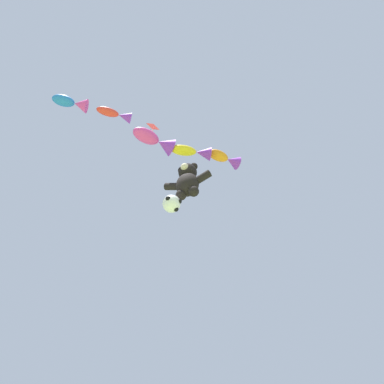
% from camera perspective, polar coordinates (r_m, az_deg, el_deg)
% --- Properties ---
extents(teddy_bear_kite, '(2.43, 1.07, 2.46)m').
position_cam_1_polar(teddy_bear_kite, '(14.40, -0.88, 2.18)').
color(teddy_bear_kite, black).
extents(soccer_ball_kite, '(0.89, 0.88, 0.81)m').
position_cam_1_polar(soccer_ball_kite, '(13.21, -3.89, -2.23)').
color(soccer_ball_kite, white).
extents(fish_kite_tangerine, '(1.77, 1.79, 0.78)m').
position_cam_1_polar(fish_kite_tangerine, '(16.82, 6.41, 6.35)').
color(fish_kite_tangerine, orange).
extents(fish_kite_goldfin, '(2.21, 1.66, 0.73)m').
position_cam_1_polar(fish_kite_goldfin, '(16.08, 0.25, 7.67)').
color(fish_kite_goldfin, yellow).
extents(fish_kite_magenta, '(2.12, 2.26, 0.98)m').
position_cam_1_polar(fish_kite_magenta, '(16.10, -6.93, 9.72)').
color(fish_kite_magenta, '#E53F9E').
extents(fish_kite_crimson, '(1.73, 1.53, 0.59)m').
position_cam_1_polar(fish_kite_crimson, '(16.59, -14.23, 14.16)').
color(fish_kite_crimson, red).
extents(fish_kite_cobalt, '(1.79, 1.55, 0.74)m').
position_cam_1_polar(fish_kite_cobalt, '(17.02, -21.88, 15.50)').
color(fish_kite_cobalt, blue).
extents(diamond_kite, '(0.58, 0.70, 2.62)m').
position_cam_1_polar(diamond_kite, '(18.98, -7.58, 11.84)').
color(diamond_kite, red).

